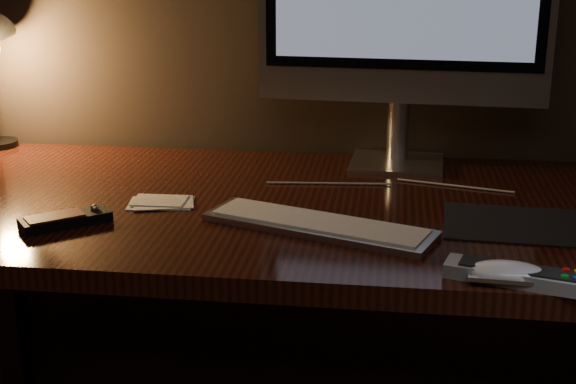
# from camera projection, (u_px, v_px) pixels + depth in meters

# --- Properties ---
(desk) EXTENTS (1.60, 0.75, 0.75)m
(desk) POSITION_uv_depth(u_px,v_px,m) (280.00, 249.00, 1.66)
(desk) COLOR #34120B
(desk) RESTS_ON ground
(keyboard) EXTENTS (0.43, 0.25, 0.02)m
(keyboard) POSITION_uv_depth(u_px,v_px,m) (318.00, 224.00, 1.41)
(keyboard) COLOR silver
(keyboard) RESTS_ON desk
(mousepad) EXTENTS (0.26, 0.21, 0.00)m
(mousepad) POSITION_uv_depth(u_px,v_px,m) (515.00, 224.00, 1.43)
(mousepad) COLOR black
(mousepad) RESTS_ON desk
(mouse) EXTENTS (0.12, 0.07, 0.02)m
(mouse) POSITION_uv_depth(u_px,v_px,m) (507.00, 275.00, 1.19)
(mouse) COLOR white
(mouse) RESTS_ON desk
(media_remote) EXTENTS (0.16, 0.14, 0.03)m
(media_remote) POSITION_uv_depth(u_px,v_px,m) (65.00, 219.00, 1.43)
(media_remote) COLOR black
(media_remote) RESTS_ON desk
(tv_remote) EXTENTS (0.22, 0.11, 0.03)m
(tv_remote) POSITION_uv_depth(u_px,v_px,m) (519.00, 275.00, 1.19)
(tv_remote) COLOR gray
(tv_remote) RESTS_ON desk
(papers) EXTENTS (0.13, 0.10, 0.01)m
(papers) POSITION_uv_depth(u_px,v_px,m) (161.00, 202.00, 1.54)
(papers) COLOR white
(papers) RESTS_ON desk
(cable) EXTENTS (0.50, 0.06, 0.00)m
(cable) POSITION_uv_depth(u_px,v_px,m) (391.00, 186.00, 1.65)
(cable) COLOR white
(cable) RESTS_ON desk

